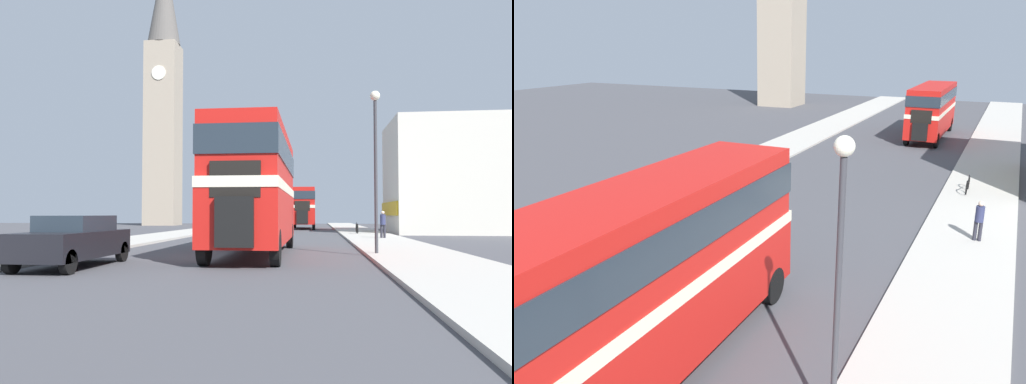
{
  "view_description": "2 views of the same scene",
  "coord_description": "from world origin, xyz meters",
  "views": [
    {
      "loc": [
        3.2,
        -17.24,
        1.53
      ],
      "look_at": [
        1.0,
        1.24,
        2.34
      ],
      "focal_mm": 35.0,
      "sensor_mm": 36.0,
      "label": 1
    },
    {
      "loc": [
        7.79,
        -6.68,
        7.48
      ],
      "look_at": [
        0.0,
        9.23,
        2.01
      ],
      "focal_mm": 35.0,
      "sensor_mm": 36.0,
      "label": 2
    }
  ],
  "objects": [
    {
      "name": "double_decker_bus",
      "position": [
        1.0,
        1.22,
        2.66
      ],
      "size": [
        2.41,
        10.08,
        4.49
      ],
      "color": "red",
      "rests_on": "ground_plane"
    },
    {
      "name": "bus_distant",
      "position": [
        2.0,
        33.69,
        2.41
      ],
      "size": [
        2.38,
        9.63,
        4.03
      ],
      "color": "red",
      "rests_on": "ground_plane"
    },
    {
      "name": "pedestrian_walking",
      "position": [
        7.12,
        12.58,
        1.01
      ],
      "size": [
        0.32,
        0.32,
        1.57
      ],
      "color": "#282833",
      "rests_on": "sidewalk_right"
    },
    {
      "name": "bicycle_on_pavement",
      "position": [
        6.16,
        19.13,
        0.48
      ],
      "size": [
        0.05,
        1.76,
        0.78
      ],
      "color": "black",
      "rests_on": "sidewalk_right"
    },
    {
      "name": "street_lamp",
      "position": [
        5.37,
        1.03,
        3.96
      ],
      "size": [
        0.36,
        0.36,
        5.86
      ],
      "color": "#38383D",
      "rests_on": "sidewalk_right"
    }
  ]
}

